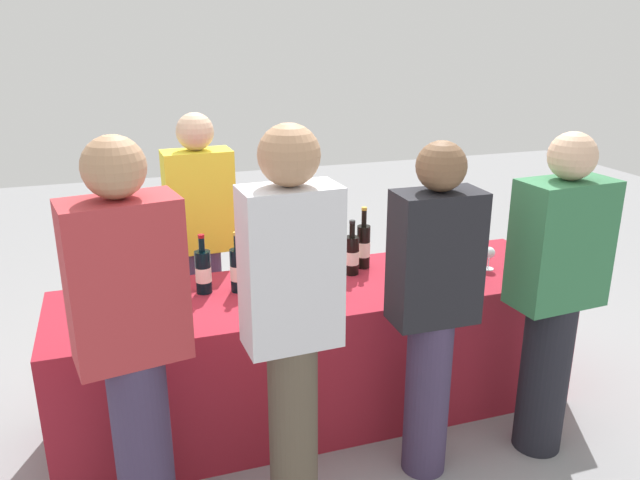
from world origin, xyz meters
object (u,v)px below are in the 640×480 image
Objects in this scene: ice_bucket at (451,256)px; guest_1 at (292,320)px; wine_bottle_2 at (238,270)px; server_pouring at (202,237)px; wine_bottle_0 at (122,278)px; wine_bottle_3 at (352,255)px; wine_glass_0 at (126,306)px; wine_glass_3 at (461,262)px; wine_glass_4 at (476,255)px; wine_glass_2 at (434,262)px; wine_bottle_6 at (460,242)px; wine_bottle_1 at (203,271)px; wine_glass_5 at (489,254)px; guest_2 at (433,304)px; wine_bottle_5 at (415,243)px; guest_3 at (555,290)px; wine_bottle_4 at (363,246)px; guest_0 at (132,339)px; wine_bottle_7 at (471,237)px; wine_glass_1 at (338,279)px.

ice_bucket is 1.30m from guest_1.
server_pouring is (-0.09, 0.58, -0.00)m from wine_bottle_2.
ice_bucket is at bearing -4.82° from wine_bottle_2.
wine_bottle_0 is 1.10× the size of wine_bottle_3.
wine_glass_3 reaches higher than wine_glass_0.
wine_bottle_0 is 2.43× the size of wine_glass_4.
wine_bottle_6 is at bearing 37.60° from wine_glass_2.
wine_bottle_3 is 0.19× the size of server_pouring.
wine_glass_0 is 0.08× the size of guest_1.
server_pouring is (-1.09, 0.75, 0.02)m from wine_glass_2.
wine_glass_0 is 0.83m from guest_1.
wine_bottle_2 is at bearing 90.65° from guest_1.
wine_bottle_1 reaches higher than wine_glass_5.
wine_bottle_1 reaches higher than wine_glass_4.
guest_2 is (0.81, -1.26, 0.01)m from server_pouring.
wine_bottle_1 is 0.98× the size of wine_bottle_2.
guest_3 is (0.31, -0.80, 0.00)m from wine_bottle_5.
wine_bottle_1 is at bearing 149.37° from guest_3.
wine_bottle_6 reaches higher than wine_glass_3.
wine_bottle_2 is at bearing -171.49° from wine_bottle_4.
guest_0 is (-1.53, -0.53, 0.07)m from wine_glass_2.
wine_glass_0 is at bearing 179.42° from wine_glass_3.
wine_bottle_0 is at bearing 80.99° from guest_0.
wine_bottle_7 is 2.41× the size of wine_glass_1.
wine_bottle_5 reaches higher than ice_bucket.
guest_3 is at bearing -22.04° from wine_bottle_0.
server_pouring is at bearing 145.57° from wine_glass_3.
wine_glass_0 is at bearing 58.77° from server_pouring.
wine_bottle_2 is at bearing 97.17° from server_pouring.
guest_1 is (0.21, -0.84, 0.09)m from wine_bottle_1.
ice_bucket is (0.12, -0.19, -0.02)m from wine_bottle_5.
wine_bottle_5 is (0.30, -0.01, -0.01)m from wine_bottle_4.
wine_bottle_2 is 1.02m from wine_bottle_5.
guest_1 reaches higher than wine_bottle_5.
wine_glass_5 is at bearing 5.46° from wine_glass_2.
guest_1 reaches higher than wine_glass_5.
wine_bottle_1 is 0.95× the size of wine_bottle_7.
wine_bottle_7 is 0.41m from wine_glass_3.
guest_1 reaches higher than wine_glass_4.
guest_2 reaches higher than ice_bucket.
guest_3 is (1.87, -0.76, -0.01)m from wine_bottle_0.
wine_bottle_6 is (0.65, 0.00, 0.00)m from wine_bottle_3.
guest_0 is (-0.53, -0.70, 0.05)m from wine_bottle_2.
server_pouring is at bearing 93.11° from guest_1.
wine_glass_5 is at bearing 9.99° from wine_glass_4.
guest_0 reaches higher than wine_glass_0.
guest_1 is 1.07× the size of guest_2.
guest_3 reaches higher than wine_glass_4.
wine_bottle_3 is at bearing 3.44° from wine_bottle_2.
wine_bottle_4 reaches higher than wine_glass_2.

